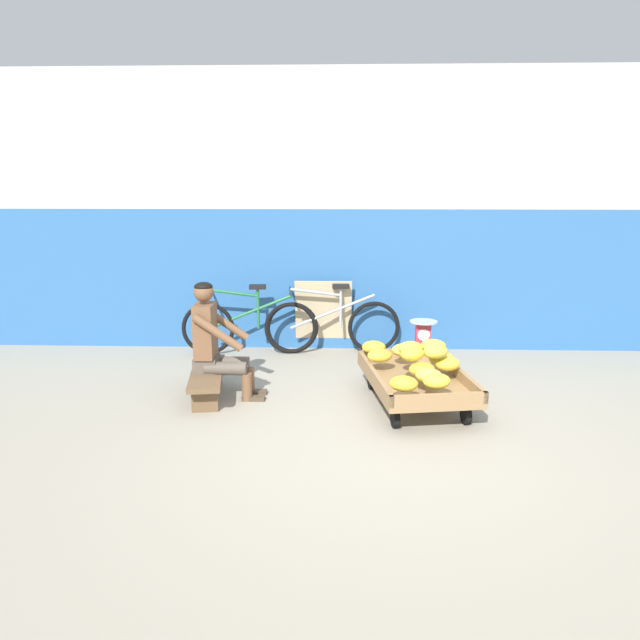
{
  "coord_description": "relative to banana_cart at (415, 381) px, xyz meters",
  "views": [
    {
      "loc": [
        -0.35,
        -4.44,
        2.07
      ],
      "look_at": [
        -0.56,
        1.37,
        0.75
      ],
      "focal_mm": 34.46,
      "sensor_mm": 36.0,
      "label": 1
    }
  ],
  "objects": [
    {
      "name": "vendor_seated",
      "position": [
        -1.92,
        0.16,
        0.33
      ],
      "size": [
        0.68,
        0.48,
        1.14
      ],
      "color": "brown",
      "rests_on": "ground"
    },
    {
      "name": "sign_board",
      "position": [
        -0.92,
        1.94,
        0.2
      ],
      "size": [
        0.7,
        0.21,
        0.88
      ],
      "color": "#C6B289",
      "rests_on": "ground"
    },
    {
      "name": "shopping_bag",
      "position": [
        0.1,
        0.65,
        -0.12
      ],
      "size": [
        0.18,
        0.12,
        0.24
      ],
      "primitive_type": "cube",
      "color": "silver",
      "rests_on": "ground"
    },
    {
      "name": "banana_cart",
      "position": [
        0.0,
        0.0,
        0.0
      ],
      "size": [
        1.06,
        1.55,
        0.36
      ],
      "color": "#99754C",
      "rests_on": "ground"
    },
    {
      "name": "ground_plane",
      "position": [
        -0.35,
        -1.07,
        -0.24
      ],
      "size": [
        80.0,
        80.0,
        0.0
      ],
      "primitive_type": "plane",
      "color": "gray"
    },
    {
      "name": "low_bench",
      "position": [
        -2.01,
        0.16,
        -0.04
      ],
      "size": [
        0.46,
        1.13,
        0.27
      ],
      "color": "brown",
      "rests_on": "ground"
    },
    {
      "name": "bicycle_far_left",
      "position": [
        -0.81,
        1.78,
        0.11
      ],
      "size": [
        1.66,
        0.48,
        0.86
      ],
      "color": "black",
      "rests_on": "ground"
    },
    {
      "name": "plastic_crate",
      "position": [
        0.19,
        0.99,
        -0.09
      ],
      "size": [
        0.36,
        0.28,
        0.3
      ],
      "color": "red",
      "rests_on": "ground"
    },
    {
      "name": "banana_pile",
      "position": [
        -0.0,
        -0.06,
        0.22
      ],
      "size": [
        0.93,
        1.35,
        0.26
      ],
      "color": "gold",
      "rests_on": "banana_cart"
    },
    {
      "name": "weighing_scale",
      "position": [
        0.19,
        0.99,
        0.21
      ],
      "size": [
        0.3,
        0.3,
        0.29
      ],
      "color": "#28282D",
      "rests_on": "plastic_crate"
    },
    {
      "name": "back_wall",
      "position": [
        -0.35,
        2.15,
        1.45
      ],
      "size": [
        16.0,
        0.3,
        3.38
      ],
      "color": "#2D609E",
      "rests_on": "ground"
    },
    {
      "name": "bicycle_near_left",
      "position": [
        -1.81,
        1.71,
        0.11
      ],
      "size": [
        1.66,
        0.48,
        0.86
      ],
      "color": "black",
      "rests_on": "ground"
    }
  ]
}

